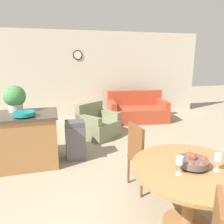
% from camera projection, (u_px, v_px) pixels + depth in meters
% --- Properties ---
extents(wall_back, '(8.00, 0.09, 2.70)m').
position_uv_depth(wall_back, '(82.00, 75.00, 6.92)').
color(wall_back, beige).
rests_on(wall_back, ground_plane).
extents(dining_table, '(1.29, 1.29, 0.74)m').
position_uv_depth(dining_table, '(191.00, 181.00, 2.35)').
color(dining_table, '#9E6B3D').
rests_on(dining_table, ground_plane).
extents(dining_chair_far_side, '(0.48, 0.48, 0.98)m').
position_uv_depth(dining_chair_far_side, '(142.00, 154.00, 3.11)').
color(dining_chair_far_side, brown).
rests_on(dining_chair_far_side, ground_plane).
extents(fruit_bowl, '(0.32, 0.32, 0.15)m').
position_uv_depth(fruit_bowl, '(193.00, 161.00, 2.29)').
color(fruit_bowl, '#4C4742').
rests_on(fruit_bowl, dining_table).
extents(wine_glass_left, '(0.07, 0.07, 0.19)m').
position_uv_depth(wine_glass_left, '(179.00, 161.00, 2.13)').
color(wine_glass_left, silver).
rests_on(wine_glass_left, dining_table).
extents(wine_glass_right, '(0.07, 0.07, 0.19)m').
position_uv_depth(wine_glass_right, '(218.00, 158.00, 2.20)').
color(wine_glass_right, silver).
rests_on(wine_glass_right, dining_table).
extents(kitchen_island, '(1.40, 0.85, 0.94)m').
position_uv_depth(kitchen_island, '(18.00, 140.00, 3.84)').
color(kitchen_island, '#9E6B3D').
rests_on(kitchen_island, ground_plane).
extents(teal_bowl, '(0.35, 0.35, 0.08)m').
position_uv_depth(teal_bowl, '(24.00, 114.00, 3.56)').
color(teal_bowl, '#147A7F').
rests_on(teal_bowl, kitchen_island).
extents(potted_plant, '(0.38, 0.38, 0.47)m').
position_uv_depth(potted_plant, '(15.00, 98.00, 3.86)').
color(potted_plant, beige).
rests_on(potted_plant, kitchen_island).
extents(trash_bin, '(0.36, 0.32, 0.74)m').
position_uv_depth(trash_bin, '(75.00, 140.00, 4.11)').
color(trash_bin, '#56565B').
rests_on(trash_bin, ground_plane).
extents(couch, '(1.84, 1.18, 0.89)m').
position_uv_depth(couch, '(137.00, 111.00, 6.73)').
color(couch, '#B24228').
rests_on(couch, ground_plane).
extents(armchair, '(1.12, 1.12, 0.81)m').
position_uv_depth(armchair, '(97.00, 125.00, 5.35)').
color(armchair, '#7A7F5B').
rests_on(armchair, ground_plane).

